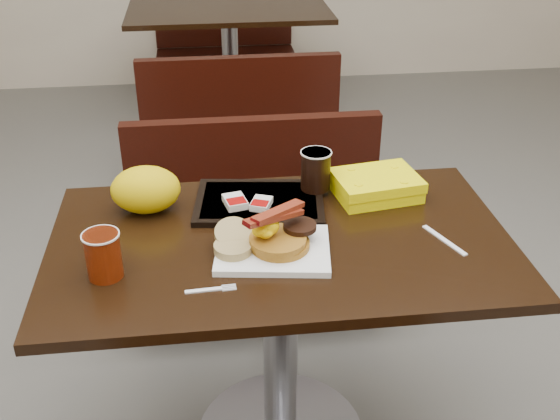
{
  "coord_description": "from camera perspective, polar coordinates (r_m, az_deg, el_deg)",
  "views": [
    {
      "loc": [
        -0.18,
        -1.47,
        1.68
      ],
      "look_at": [
        0.0,
        0.03,
        0.82
      ],
      "focal_mm": 42.85,
      "sensor_mm": 36.0,
      "label": 1
    }
  ],
  "objects": [
    {
      "name": "bench_near_n",
      "position": [
        2.54,
        -1.84,
        -1.53
      ],
      "size": [
        1.0,
        0.46,
        0.72
      ],
      "primitive_type": null,
      "color": "black",
      "rests_on": "floor"
    },
    {
      "name": "scrambled_eggs",
      "position": [
        1.65,
        -0.97,
        -1.51
      ],
      "size": [
        0.11,
        0.11,
        0.05
      ],
      "primitive_type": "ellipsoid",
      "rotation": [
        0.0,
        0.0,
        -0.32
      ],
      "color": "yellow",
      "rests_on": "pancake_stack"
    },
    {
      "name": "hashbrown_sleeve_left",
      "position": [
        1.86,
        -3.85,
        0.72
      ],
      "size": [
        0.07,
        0.09,
        0.02
      ],
      "primitive_type": "cube",
      "rotation": [
        0.0,
        0.0,
        0.22
      ],
      "color": "silver",
      "rests_on": "tray"
    },
    {
      "name": "pancake_stack",
      "position": [
        1.67,
        -0.01,
        -2.71
      ],
      "size": [
        0.18,
        0.18,
        0.03
      ],
      "primitive_type": "cylinder",
      "rotation": [
        0.0,
        0.0,
        0.24
      ],
      "color": "#A3701B",
      "rests_on": "platter"
    },
    {
      "name": "hashbrown_sleeve_right",
      "position": [
        1.85,
        -1.62,
        0.54
      ],
      "size": [
        0.07,
        0.08,
        0.02
      ],
      "primitive_type": "cube",
      "rotation": [
        0.0,
        0.0,
        -0.37
      ],
      "color": "silver",
      "rests_on": "tray"
    },
    {
      "name": "muffin_bottom",
      "position": [
        1.66,
        -4.03,
        -3.25
      ],
      "size": [
        0.11,
        0.11,
        0.02
      ],
      "primitive_type": "cylinder",
      "rotation": [
        0.0,
        0.0,
        0.21
      ],
      "color": "tan",
      "rests_on": "platter"
    },
    {
      "name": "clamshell",
      "position": [
        1.95,
        8.2,
        2.08
      ],
      "size": [
        0.26,
        0.21,
        0.06
      ],
      "primitive_type": "cube",
      "rotation": [
        0.0,
        0.0,
        0.16
      ],
      "color": "#F8E904",
      "rests_on": "table_near"
    },
    {
      "name": "bench_far_s",
      "position": [
        3.62,
        -3.59,
        8.3
      ],
      "size": [
        1.0,
        0.46,
        0.72
      ],
      "primitive_type": null,
      "color": "black",
      "rests_on": "floor"
    },
    {
      "name": "tray",
      "position": [
        1.89,
        -1.76,
        0.68
      ],
      "size": [
        0.39,
        0.3,
        0.02
      ],
      "primitive_type": "cube",
      "rotation": [
        0.0,
        0.0,
        -0.12
      ],
      "color": "black",
      "rests_on": "table_near"
    },
    {
      "name": "bench_far_n",
      "position": [
        4.95,
        -4.68,
        14.17
      ],
      "size": [
        1.0,
        0.46,
        0.72
      ],
      "primitive_type": null,
      "color": "black",
      "rests_on": "floor"
    },
    {
      "name": "table_far",
      "position": [
        4.27,
        -4.22,
        11.88
      ],
      "size": [
        1.2,
        0.7,
        0.75
      ],
      "primitive_type": null,
      "color": "black",
      "rests_on": "floor"
    },
    {
      "name": "coffee_cup_far",
      "position": [
        1.93,
        3.06,
        3.4
      ],
      "size": [
        0.11,
        0.11,
        0.12
      ],
      "primitive_type": "cylinder",
      "rotation": [
        0.0,
        0.0,
        -0.33
      ],
      "color": "black",
      "rests_on": "tray"
    },
    {
      "name": "knife",
      "position": [
        1.78,
        13.85,
        -2.51
      ],
      "size": [
        0.07,
        0.15,
        0.0
      ],
      "primitive_type": "cube",
      "rotation": [
        0.0,
        0.0,
        -1.19
      ],
      "color": "white",
      "rests_on": "table_near"
    },
    {
      "name": "muffin_top",
      "position": [
        1.69,
        -4.01,
        -2.04
      ],
      "size": [
        0.1,
        0.1,
        0.06
      ],
      "primitive_type": "cylinder",
      "rotation": [
        0.38,
        0.0,
        0.05
      ],
      "color": "tan",
      "rests_on": "platter"
    },
    {
      "name": "bacon_strips",
      "position": [
        1.63,
        -0.53,
        -0.51
      ],
      "size": [
        0.19,
        0.16,
        0.01
      ],
      "primitive_type": null,
      "rotation": [
        0.0,
        0.0,
        0.59
      ],
      "color": "#4C0508",
      "rests_on": "scrambled_eggs"
    },
    {
      "name": "fork",
      "position": [
        1.56,
        -6.55,
        -6.82
      ],
      "size": [
        0.12,
        0.03,
        0.0
      ],
      "primitive_type": null,
      "rotation": [
        0.0,
        0.0,
        0.06
      ],
      "color": "white",
      "rests_on": "table_near"
    },
    {
      "name": "condiment_syrup",
      "position": [
        1.73,
        0.37,
        -2.57
      ],
      "size": [
        0.04,
        0.03,
        0.01
      ],
      "primitive_type": "cube",
      "rotation": [
        0.0,
        0.0,
        0.09
      ],
      "color": "#C36A08",
      "rests_on": "table_near"
    },
    {
      "name": "coffee_cup_near",
      "position": [
        1.62,
        -14.84,
        -3.77
      ],
      "size": [
        0.09,
        0.09,
        0.12
      ],
      "primitive_type": "cylinder",
      "rotation": [
        0.0,
        0.0,
        0.14
      ],
      "color": "#901F05",
      "rests_on": "table_near"
    },
    {
      "name": "paper_bag",
      "position": [
        1.87,
        -11.39,
        1.72
      ],
      "size": [
        0.23,
        0.2,
        0.13
      ],
      "primitive_type": "ellipsoid",
      "rotation": [
        0.0,
        0.0,
        0.4
      ],
      "color": "#DBA707",
      "rests_on": "table_near"
    },
    {
      "name": "table_near",
      "position": [
        1.97,
        0.05,
        -11.69
      ],
      "size": [
        1.2,
        0.7,
        0.75
      ],
      "primitive_type": null,
      "color": "black",
      "rests_on": "floor"
    },
    {
      "name": "platter",
      "position": [
        1.68,
        -0.61,
        -3.41
      ],
      "size": [
        0.31,
        0.26,
        0.02
      ],
      "primitive_type": "cube",
      "rotation": [
        0.0,
        0.0,
        -0.14
      ],
      "color": "white",
      "rests_on": "table_near"
    },
    {
      "name": "sausage_patty",
      "position": [
        1.69,
        1.71,
        -1.4
      ],
      "size": [
        0.11,
        0.11,
        0.01
      ],
      "primitive_type": "cylinder",
      "rotation": [
        0.0,
        0.0,
        -0.32
      ],
      "color": "black",
      "rests_on": "pancake_stack"
    }
  ]
}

